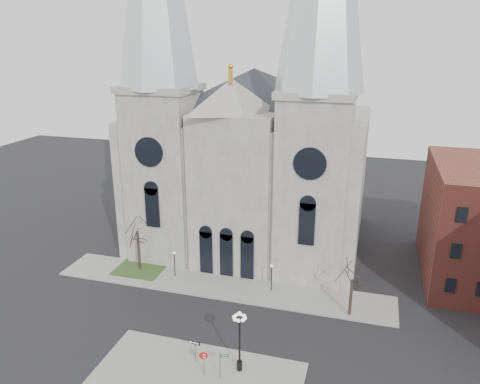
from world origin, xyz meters
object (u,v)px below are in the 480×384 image
(stop_sign, at_px, (204,358))
(globe_lamp, at_px, (239,334))
(one_way_sign, at_px, (195,347))
(street_name_sign, at_px, (221,363))

(stop_sign, bearing_deg, globe_lamp, 40.39)
(stop_sign, height_order, globe_lamp, globe_lamp)
(stop_sign, height_order, one_way_sign, stop_sign)
(globe_lamp, distance_m, one_way_sign, 4.62)
(stop_sign, bearing_deg, one_way_sign, 144.83)
(street_name_sign, bearing_deg, stop_sign, 167.37)
(stop_sign, xyz_separation_m, one_way_sign, (-1.34, 1.43, -0.22))
(one_way_sign, bearing_deg, stop_sign, -40.94)
(globe_lamp, relative_size, one_way_sign, 2.57)
(street_name_sign, bearing_deg, globe_lamp, 33.42)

